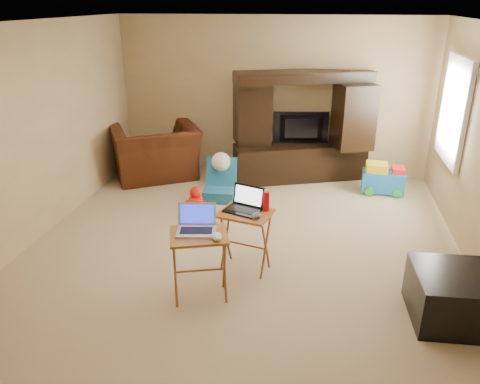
% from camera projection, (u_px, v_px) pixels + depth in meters
% --- Properties ---
extents(floor, '(5.50, 5.50, 0.00)m').
position_uv_depth(floor, '(243.00, 248.00, 5.49)').
color(floor, '#CEB48F').
rests_on(floor, ground).
extents(ceiling, '(5.50, 5.50, 0.00)m').
position_uv_depth(ceiling, '(244.00, 23.00, 4.54)').
color(ceiling, silver).
rests_on(ceiling, ground).
extents(wall_back, '(5.00, 0.00, 5.00)m').
position_uv_depth(wall_back, '(273.00, 97.00, 7.52)').
color(wall_back, tan).
rests_on(wall_back, ground).
extents(wall_front, '(5.00, 0.00, 5.00)m').
position_uv_depth(wall_front, '(156.00, 293.00, 2.51)').
color(wall_front, tan).
rests_on(wall_front, ground).
extents(wall_left, '(0.00, 5.50, 5.50)m').
position_uv_depth(wall_left, '(31.00, 135.00, 5.42)').
color(wall_left, tan).
rests_on(wall_left, ground).
extents(window_pane, '(0.00, 1.20, 1.20)m').
position_uv_depth(window_pane, '(455.00, 110.00, 5.96)').
color(window_pane, white).
rests_on(window_pane, ground).
extents(window_frame, '(0.06, 1.14, 1.34)m').
position_uv_depth(window_frame, '(454.00, 110.00, 5.96)').
color(window_frame, white).
rests_on(window_frame, ground).
extents(entertainment_center, '(2.15, 1.22, 1.72)m').
position_uv_depth(entertainment_center, '(301.00, 127.00, 7.32)').
color(entertainment_center, black).
rests_on(entertainment_center, floor).
extents(television, '(0.88, 0.26, 0.50)m').
position_uv_depth(television, '(301.00, 129.00, 7.36)').
color(television, black).
rests_on(television, entertainment_center).
extents(recliner, '(1.72, 1.66, 0.85)m').
position_uv_depth(recliner, '(155.00, 152.00, 7.55)').
color(recliner, '#4A200F').
rests_on(recliner, floor).
extents(child_rocker, '(0.48, 0.54, 0.59)m').
position_uv_depth(child_rocker, '(219.00, 180.00, 6.74)').
color(child_rocker, '#1A638F').
rests_on(child_rocker, floor).
extents(plush_toy, '(0.32, 0.26, 0.35)m').
position_uv_depth(plush_toy, '(196.00, 199.00, 6.42)').
color(plush_toy, red).
rests_on(plush_toy, floor).
extents(push_toy, '(0.65, 0.48, 0.47)m').
position_uv_depth(push_toy, '(383.00, 178.00, 7.00)').
color(push_toy, blue).
rests_on(push_toy, floor).
extents(ottoman, '(0.77, 0.77, 0.47)m').
position_uv_depth(ottoman, '(454.00, 297.00, 4.21)').
color(ottoman, black).
rests_on(ottoman, floor).
extents(tray_table_left, '(0.64, 0.57, 0.69)m').
position_uv_depth(tray_table_left, '(200.00, 266.00, 4.47)').
color(tray_table_left, '#986224').
rests_on(tray_table_left, floor).
extents(tray_table_right, '(0.60, 0.52, 0.67)m').
position_uv_depth(tray_table_right, '(245.00, 241.00, 4.95)').
color(tray_table_right, '#A26527').
rests_on(tray_table_right, floor).
extents(laptop_left, '(0.41, 0.35, 0.24)m').
position_uv_depth(laptop_left, '(196.00, 221.00, 4.32)').
color(laptop_left, '#ABABB0').
rests_on(laptop_left, tray_table_left).
extents(laptop_right, '(0.43, 0.39, 0.24)m').
position_uv_depth(laptop_right, '(242.00, 201.00, 4.80)').
color(laptop_right, black).
rests_on(laptop_right, tray_table_right).
extents(mouse_left, '(0.12, 0.16, 0.06)m').
position_uv_depth(mouse_left, '(217.00, 237.00, 4.23)').
color(mouse_left, silver).
rests_on(mouse_left, tray_table_left).
extents(mouse_right, '(0.12, 0.16, 0.06)m').
position_uv_depth(mouse_right, '(256.00, 216.00, 4.68)').
color(mouse_right, '#3A3A3F').
rests_on(mouse_right, tray_table_right).
extents(water_bottle, '(0.07, 0.07, 0.21)m').
position_uv_depth(water_bottle, '(266.00, 201.00, 4.83)').
color(water_bottle, red).
rests_on(water_bottle, tray_table_right).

